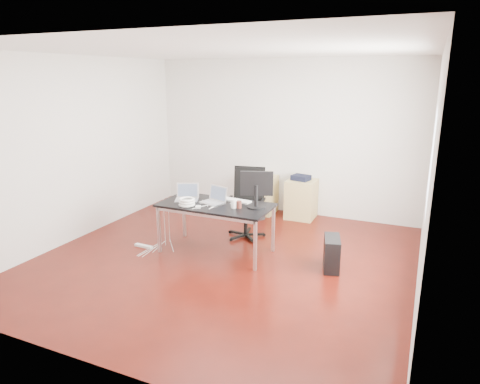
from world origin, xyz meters
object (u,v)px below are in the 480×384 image
at_px(filing_cabinet_right, 301,199).
at_px(office_chair, 247,199).
at_px(filing_cabinet_left, 262,194).
at_px(pc_tower, 332,253).
at_px(desk, 216,208).

bearing_deg(filing_cabinet_right, office_chair, -114.46).
height_order(filing_cabinet_left, pc_tower, filing_cabinet_left).
xyz_separation_m(desk, filing_cabinet_left, (-0.07, 2.02, -0.33)).
bearing_deg(office_chair, pc_tower, -34.74).
height_order(desk, filing_cabinet_right, desk).
distance_m(desk, filing_cabinet_right, 2.16).
bearing_deg(office_chair, desk, -109.90).
xyz_separation_m(office_chair, pc_tower, (1.52, -0.70, -0.39)).
height_order(office_chair, filing_cabinet_left, office_chair).
bearing_deg(filing_cabinet_left, filing_cabinet_right, 0.00).
bearing_deg(desk, filing_cabinet_left, 92.03).
bearing_deg(pc_tower, filing_cabinet_left, 117.44).
bearing_deg(filing_cabinet_left, pc_tower, -47.74).
xyz_separation_m(desk, pc_tower, (1.66, 0.11, -0.46)).
bearing_deg(filing_cabinet_left, desk, -87.97).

